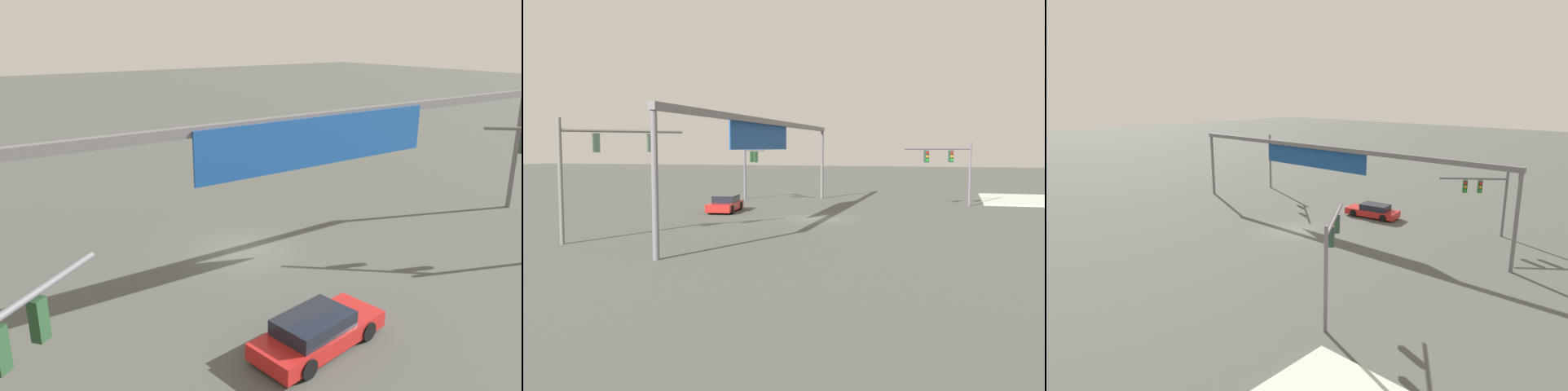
{
  "view_description": "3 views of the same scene",
  "coord_description": "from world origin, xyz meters",
  "views": [
    {
      "loc": [
        12.01,
        18.39,
        9.54
      ],
      "look_at": [
        -1.38,
        -0.78,
        2.18
      ],
      "focal_mm": 35.78,
      "sensor_mm": 36.0,
      "label": 1
    },
    {
      "loc": [
        -37.07,
        -8.58,
        4.7
      ],
      "look_at": [
        -0.9,
        2.2,
        1.59
      ],
      "focal_mm": 39.62,
      "sensor_mm": 36.0,
      "label": 2
    },
    {
      "loc": [
        23.68,
        -23.74,
        10.98
      ],
      "look_at": [
        0.79,
        0.79,
        2.93
      ],
      "focal_mm": 30.0,
      "sensor_mm": 36.0,
      "label": 3
    }
  ],
  "objects": [
    {
      "name": "ground_plane",
      "position": [
        0.0,
        0.0,
        0.0
      ],
      "size": [
        228.47,
        228.47,
        0.0
      ],
      "primitive_type": "plane",
      "color": "#4B4E48"
    },
    {
      "name": "sedan_car_approaching",
      "position": [
        2.39,
        7.72,
        0.58
      ],
      "size": [
        4.86,
        2.44,
        1.21
      ],
      "rotation": [
        0.0,
        0.0,
        3.29
      ],
      "color": "red",
      "rests_on": "ground"
    },
    {
      "name": "overhead_sign_gantry",
      "position": [
        -0.31,
        3.47,
        5.72
      ],
      "size": [
        31.77,
        0.43,
        6.62
      ],
      "color": "slate",
      "rests_on": "ground"
    }
  ]
}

